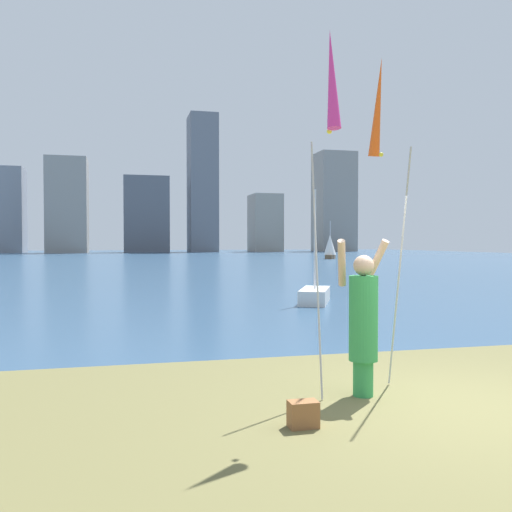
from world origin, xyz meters
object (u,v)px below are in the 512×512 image
at_px(kite_flag_left, 331,90).
at_px(bag, 303,414).
at_px(person, 363,319).
at_px(sailboat_4, 315,295).
at_px(kite_flag_right, 379,115).
at_px(sailboat_2, 330,247).

bearing_deg(kite_flag_left, bag, -131.27).
bearing_deg(kite_flag_left, person, 30.09).
distance_m(kite_flag_left, bag, 3.62).
bearing_deg(sailboat_4, kite_flag_left, -108.91).
height_order(kite_flag_right, bag, kite_flag_right).
xyz_separation_m(kite_flag_left, sailboat_4, (3.51, 10.25, -3.41)).
bearing_deg(kite_flag_right, bag, -134.67).
height_order(kite_flag_left, sailboat_2, kite_flag_left).
distance_m(person, bag, 1.66).
bearing_deg(bag, sailboat_4, 69.57).
height_order(person, kite_flag_left, kite_flag_left).
xyz_separation_m(kite_flag_right, sailboat_4, (2.38, 9.18, -3.42)).
bearing_deg(bag, sailboat_2, 68.31).
distance_m(kite_flag_right, sailboat_2, 54.26).
relative_size(kite_flag_right, sailboat_4, 1.25).
xyz_separation_m(kite_flag_left, sailboat_2, (20.30, 51.78, -2.34)).
xyz_separation_m(sailboat_2, sailboat_4, (-16.79, -41.53, -1.07)).
xyz_separation_m(person, kite_flag_left, (-0.56, -0.33, 2.70)).
xyz_separation_m(bag, sailboat_2, (20.84, 52.39, 1.19)).
xyz_separation_m(kite_flag_right, bag, (-1.66, -1.68, -3.54)).
relative_size(kite_flag_left, kite_flag_right, 0.98).
height_order(bag, sailboat_2, sailboat_2).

